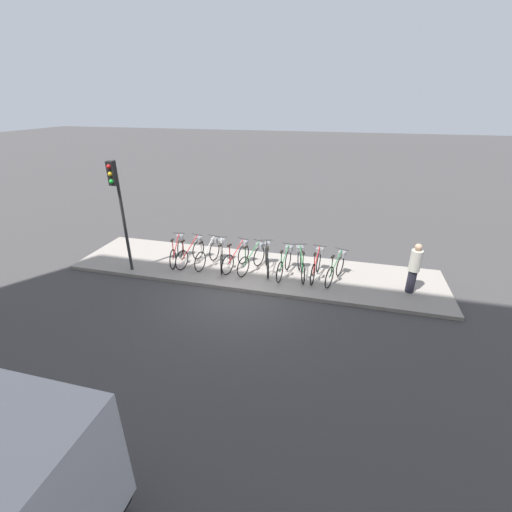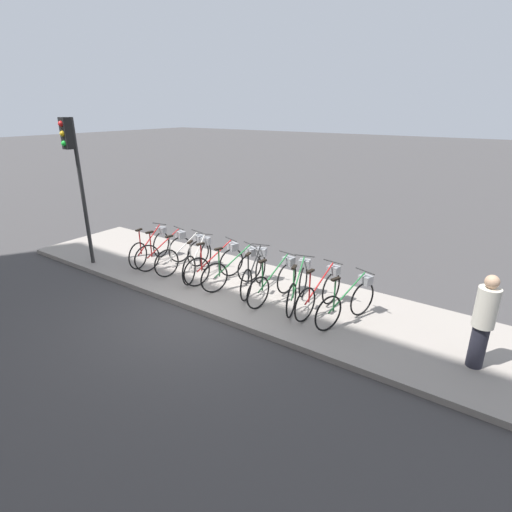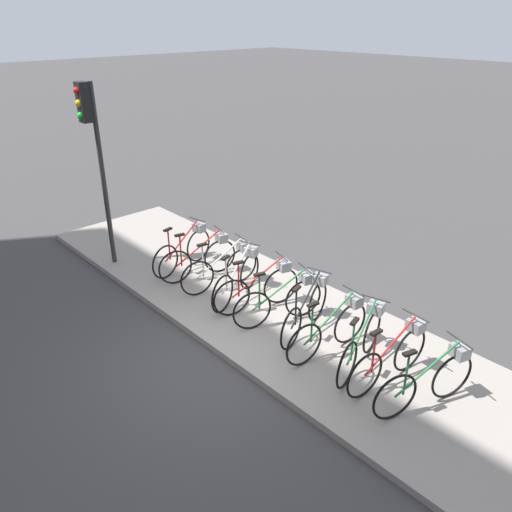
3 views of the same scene
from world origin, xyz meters
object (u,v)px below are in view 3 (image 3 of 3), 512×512
parked_bicycle_4 (261,286)px  parked_bicycle_7 (332,327)px  parked_bicycle_1 (202,256)px  parked_bicycle_9 (393,355)px  parked_bicycle_2 (224,266)px  parked_bicycle_8 (363,339)px  parked_bicycle_6 (308,307)px  parked_bicycle_0 (185,248)px  parked_bicycle_3 (239,276)px  traffic_light (93,139)px  parked_bicycle_10 (430,379)px  parked_bicycle_5 (283,299)px

parked_bicycle_4 → parked_bicycle_7: (1.74, -0.07, 0.00)m
parked_bicycle_1 → parked_bicycle_9: 4.54m
parked_bicycle_2 → parked_bicycle_8: same height
parked_bicycle_6 → parked_bicycle_0: bearing=-177.6°
parked_bicycle_3 → traffic_light: bearing=-159.5°
parked_bicycle_1 → parked_bicycle_3: 1.16m
parked_bicycle_1 → parked_bicycle_10: 5.20m
parked_bicycle_1 → parked_bicycle_8: (4.01, 0.05, 0.00)m
parked_bicycle_10 → parked_bicycle_0: bearing=179.9°
parked_bicycle_7 → parked_bicycle_10: same height
parked_bicycle_6 → parked_bicycle_7: (0.67, -0.15, 0.00)m
parked_bicycle_7 → traffic_light: 5.93m
parked_bicycle_1 → parked_bicycle_2: same height
parked_bicycle_4 → parked_bicycle_7: size_ratio=0.97×
parked_bicycle_3 → parked_bicycle_4: size_ratio=0.99×
parked_bicycle_5 → parked_bicycle_10: 2.88m
parked_bicycle_7 → traffic_light: size_ratio=0.45×
parked_bicycle_4 → parked_bicycle_10: same height
parked_bicycle_0 → parked_bicycle_5: bearing=0.7°
parked_bicycle_0 → parked_bicycle_8: same height
parked_bicycle_0 → parked_bicycle_3: (1.73, 0.02, 0.00)m
parked_bicycle_3 → parked_bicycle_8: bearing=0.9°
parked_bicycle_8 → parked_bicycle_10: same height
parked_bicycle_1 → parked_bicycle_6: bearing=2.6°
parked_bicycle_0 → parked_bicycle_9: (5.12, 0.08, 0.00)m
parked_bicycle_1 → traffic_light: size_ratio=0.45×
parked_bicycle_9 → traffic_light: bearing=-169.5°
parked_bicycle_3 → parked_bicycle_10: bearing=-0.5°
parked_bicycle_2 → parked_bicycle_6: 2.16m
parked_bicycle_0 → parked_bicycle_10: (5.77, -0.01, 0.00)m
parked_bicycle_2 → parked_bicycle_10: (4.55, -0.08, 0.00)m
parked_bicycle_4 → traffic_light: 4.44m
parked_bicycle_1 → parked_bicycle_9: (4.54, 0.06, 0.00)m
parked_bicycle_0 → parked_bicycle_7: size_ratio=0.99×
parked_bicycle_3 → parked_bicycle_4: 0.58m
parked_bicycle_7 → parked_bicycle_5: bearing=177.8°
parked_bicycle_1 → parked_bicycle_5: (2.32, 0.02, 0.00)m
parked_bicycle_0 → parked_bicycle_5: 2.90m
parked_bicycle_6 → traffic_light: bearing=-165.0°
parked_bicycle_4 → parked_bicycle_6: same height
parked_bicycle_6 → parked_bicycle_10: size_ratio=1.01×
parked_bicycle_3 → parked_bicycle_6: bearing=4.3°
parked_bicycle_8 → traffic_light: (-5.90, -1.18, 2.28)m
parked_bicycle_3 → parked_bicycle_8: same height
parked_bicycle_7 → parked_bicycle_0: bearing=179.8°
parked_bicycle_3 → parked_bicycle_9: bearing=1.0°
parked_bicycle_1 → parked_bicycle_2: (0.65, 0.05, 0.00)m
parked_bicycle_2 → parked_bicycle_7: bearing=-1.5°
parked_bicycle_1 → parked_bicycle_7: same height
parked_bicycle_7 → parked_bicycle_9: same height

